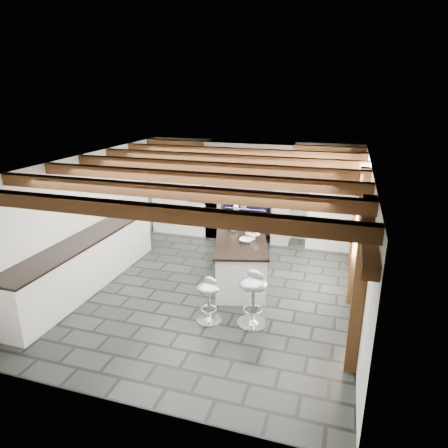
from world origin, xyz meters
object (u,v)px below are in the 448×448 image
(kitchen_island, at_px, (241,261))
(bar_stool_near, at_px, (254,292))
(range_cooker, at_px, (248,220))
(bar_stool_far, at_px, (209,295))

(kitchen_island, bearing_deg, bar_stool_near, -82.21)
(range_cooker, relative_size, bar_stool_near, 1.14)
(kitchen_island, height_order, bar_stool_near, kitchen_island)
(bar_stool_near, bearing_deg, kitchen_island, 135.46)
(range_cooker, relative_size, bar_stool_far, 1.38)
(bar_stool_far, bearing_deg, range_cooker, 117.78)
(kitchen_island, bearing_deg, range_cooker, 85.47)
(range_cooker, bearing_deg, bar_stool_near, -74.82)
(range_cooker, height_order, bar_stool_far, range_cooker)
(bar_stool_near, relative_size, bar_stool_far, 1.21)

